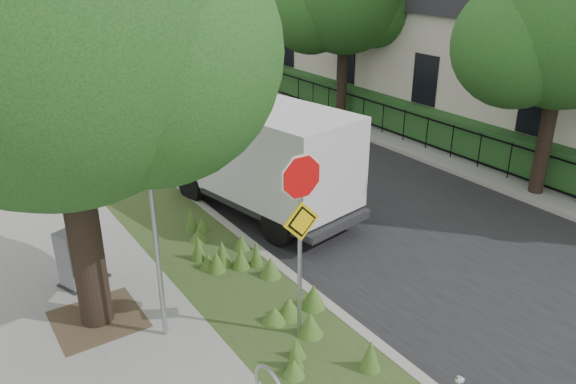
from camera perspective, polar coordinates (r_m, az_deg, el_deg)
name	(u,v)px	position (r m, az deg, el deg)	size (l,w,h in m)	color
ground	(388,329)	(9.83, 10.10, -13.53)	(120.00, 120.00, 0.00)	#4C5147
sidewalk_near	(8,188)	(16.59, -26.56, 0.40)	(3.50, 60.00, 0.12)	gray
verge	(111,167)	(17.05, -17.54, 2.44)	(2.00, 60.00, 0.12)	#32481E
kerb_near	(144,160)	(17.32, -14.41, 3.15)	(0.20, 60.00, 0.13)	#9E9991
road	(246,142)	(18.69, -4.30, 5.12)	(7.00, 60.00, 0.01)	black
kerb_far	(330,123)	(20.54, 4.26, 6.99)	(0.20, 60.00, 0.13)	#9E9991
footpath_far	(365,116)	(21.59, 7.86, 7.64)	(3.20, 60.00, 0.12)	gray
street_tree_main	(44,34)	(8.56, -23.51, 14.54)	(6.21, 5.54, 7.66)	black
bare_post	(154,224)	(8.55, -13.43, -3.14)	(0.08, 0.08, 4.00)	#A5A8AD
sign_assembly	(301,211)	(8.22, 1.32, -1.97)	(0.94, 0.08, 3.22)	#A5A8AD
fence_far	(345,104)	(20.80, 5.85, 8.87)	(0.04, 24.00, 1.00)	black
hedge_far	(360,101)	(21.24, 7.33, 9.11)	(1.00, 24.00, 1.10)	#19461F
far_tree_a	(562,31)	(14.80, 26.10, 14.47)	(4.60, 4.10, 6.22)	black
box_truck	(265,155)	(13.04, -2.37, 3.74)	(2.80, 5.23, 2.25)	#262628
utility_cabinet	(81,257)	(11.09, -20.33, -6.20)	(0.96, 0.81, 1.09)	#262628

